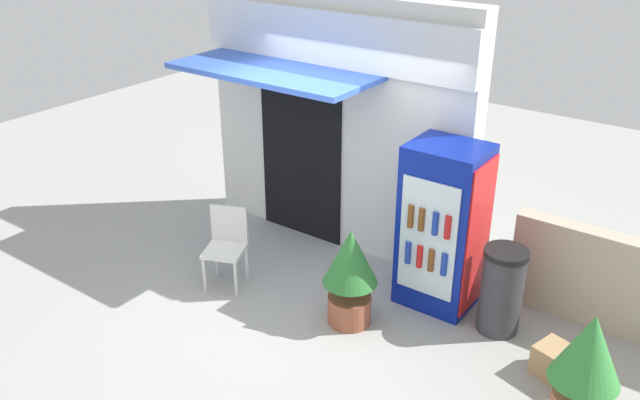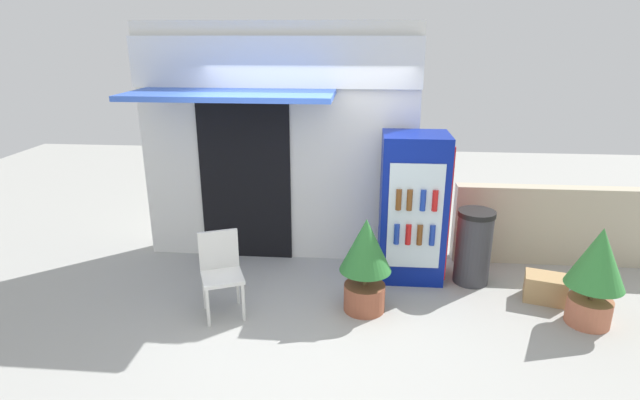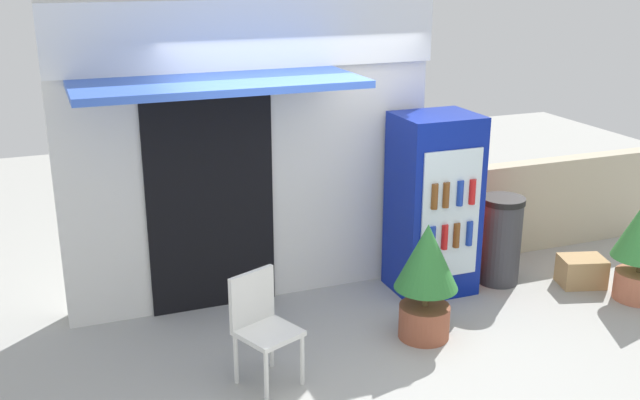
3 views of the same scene
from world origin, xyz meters
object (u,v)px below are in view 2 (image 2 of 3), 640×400
Objects in this scene: plastic_chair at (221,268)px; potted_plant_curbside at (597,269)px; potted_plant_near_shop at (366,258)px; trash_bin at (473,247)px; cardboard_box at (545,288)px; drink_cooler at (413,208)px.

potted_plant_curbside reaches higher than plastic_chair.
trash_bin is (1.27, 0.76, -0.15)m from potted_plant_near_shop.
cardboard_box is (2.01, 0.39, -0.46)m from potted_plant_near_shop.
potted_plant_curbside reaches higher than potted_plant_near_shop.
plastic_chair is 3.59m from cardboard_box.
potted_plant_curbside is at bearing -1.79° from potted_plant_near_shop.
potted_plant_curbside reaches higher than trash_bin.
trash_bin is 0.88m from cardboard_box.
drink_cooler is 2.00m from potted_plant_curbside.
potted_plant_near_shop is 2.30m from potted_plant_curbside.
potted_plant_near_shop reaches higher than cardboard_box.
drink_cooler is at bearing 26.30° from plastic_chair.
trash_bin is 2.07× the size of cardboard_box.
cardboard_box is (1.46, -0.48, -0.74)m from drink_cooler.
cardboard_box is at bearing -18.35° from drink_cooler.
drink_cooler is at bearing 161.65° from cardboard_box.
plastic_chair is at bearing -153.70° from drink_cooler.
plastic_chair is 3.81m from potted_plant_curbside.
potted_plant_near_shop is 0.99× the size of potted_plant_curbside.
drink_cooler is 1.68× the size of potted_plant_curbside.
plastic_chair is at bearing -174.24° from potted_plant_near_shop.
potted_plant_near_shop is 1.49m from trash_bin.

